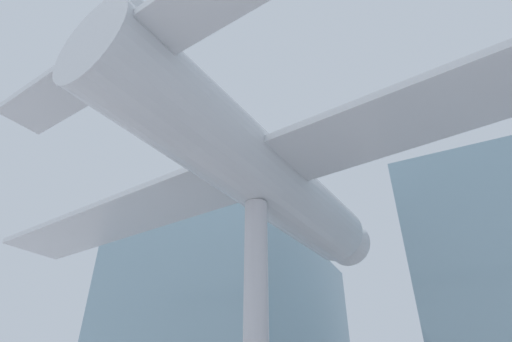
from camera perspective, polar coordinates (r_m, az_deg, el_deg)
name	(u,v)px	position (r m, az deg, el deg)	size (l,w,h in m)	color
glass_pavilion_left	(236,341)	(23.94, -2.93, -23.12)	(9.49, 13.17, 10.57)	#7593A3
support_pylon_central	(256,331)	(9.07, 0.00, -21.87)	(0.56, 0.56, 6.01)	#B7B7BC
suspended_airplane	(261,174)	(10.66, 0.65, -0.47)	(21.06, 12.13, 2.85)	#B2B7BC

